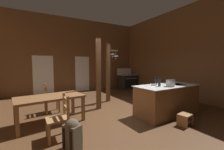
{
  "coord_description": "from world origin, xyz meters",
  "views": [
    {
      "loc": [
        -2.22,
        -3.99,
        1.62
      ],
      "look_at": [
        0.46,
        0.83,
        1.19
      ],
      "focal_mm": 22.99,
      "sensor_mm": 36.0,
      "label": 1
    }
  ],
  "objects_px": {
    "step_stool": "(185,119)",
    "stockpot_on_counter": "(171,83)",
    "ladderback_chair_by_post": "(60,118)",
    "stove_range": "(127,81)",
    "dining_table": "(50,99)",
    "mixing_bowl_on_counter": "(153,85)",
    "bottle_short_on_counter": "(156,82)",
    "kitchen_island": "(167,100)",
    "bottle_tall_on_counter": "(159,82)",
    "backpack": "(72,133)",
    "ladderback_chair_near_window": "(50,99)"
  },
  "relations": [
    {
      "from": "step_stool",
      "to": "stockpot_on_counter",
      "type": "relative_size",
      "value": 1.17
    },
    {
      "from": "ladderback_chair_by_post",
      "to": "stockpot_on_counter",
      "type": "relative_size",
      "value": 2.77
    },
    {
      "from": "stove_range",
      "to": "stockpot_on_counter",
      "type": "bearing_deg",
      "value": -110.27
    },
    {
      "from": "dining_table",
      "to": "stockpot_on_counter",
      "type": "relative_size",
      "value": 5.26
    },
    {
      "from": "dining_table",
      "to": "mixing_bowl_on_counter",
      "type": "xyz_separation_m",
      "value": [
        2.95,
        -0.89,
        0.31
      ]
    },
    {
      "from": "stove_range",
      "to": "bottle_short_on_counter",
      "type": "height_order",
      "value": "stove_range"
    },
    {
      "from": "step_stool",
      "to": "mixing_bowl_on_counter",
      "type": "bearing_deg",
      "value": 97.22
    },
    {
      "from": "mixing_bowl_on_counter",
      "to": "kitchen_island",
      "type": "bearing_deg",
      "value": -23.66
    },
    {
      "from": "kitchen_island",
      "to": "bottle_short_on_counter",
      "type": "height_order",
      "value": "bottle_short_on_counter"
    },
    {
      "from": "stove_range",
      "to": "stockpot_on_counter",
      "type": "xyz_separation_m",
      "value": [
        -1.74,
        -4.71,
        0.56
      ]
    },
    {
      "from": "ladderback_chair_by_post",
      "to": "mixing_bowl_on_counter",
      "type": "distance_m",
      "value": 2.92
    },
    {
      "from": "ladderback_chair_by_post",
      "to": "mixing_bowl_on_counter",
      "type": "relative_size",
      "value": 5.86
    },
    {
      "from": "kitchen_island",
      "to": "mixing_bowl_on_counter",
      "type": "height_order",
      "value": "mixing_bowl_on_counter"
    },
    {
      "from": "mixing_bowl_on_counter",
      "to": "bottle_short_on_counter",
      "type": "xyz_separation_m",
      "value": [
        0.21,
        0.1,
        0.07
      ]
    },
    {
      "from": "bottle_tall_on_counter",
      "to": "step_stool",
      "type": "bearing_deg",
      "value": -82.2
    },
    {
      "from": "step_stool",
      "to": "ladderback_chair_by_post",
      "type": "xyz_separation_m",
      "value": [
        -3.0,
        0.92,
        0.27
      ]
    },
    {
      "from": "stockpot_on_counter",
      "to": "backpack",
      "type": "bearing_deg",
      "value": -174.99
    },
    {
      "from": "ladderback_chair_near_window",
      "to": "backpack",
      "type": "bearing_deg",
      "value": -87.0
    },
    {
      "from": "backpack",
      "to": "bottle_tall_on_counter",
      "type": "distance_m",
      "value": 2.89
    },
    {
      "from": "bottle_short_on_counter",
      "to": "dining_table",
      "type": "bearing_deg",
      "value": 166.14
    },
    {
      "from": "dining_table",
      "to": "mixing_bowl_on_counter",
      "type": "relative_size",
      "value": 11.14
    },
    {
      "from": "bottle_tall_on_counter",
      "to": "mixing_bowl_on_counter",
      "type": "bearing_deg",
      "value": 95.09
    },
    {
      "from": "ladderback_chair_by_post",
      "to": "backpack",
      "type": "xyz_separation_m",
      "value": [
        0.13,
        -0.56,
        -0.14
      ]
    },
    {
      "from": "stockpot_on_counter",
      "to": "ladderback_chair_by_post",
      "type": "bearing_deg",
      "value": 174.73
    },
    {
      "from": "backpack",
      "to": "mixing_bowl_on_counter",
      "type": "xyz_separation_m",
      "value": [
        2.74,
        0.66,
        0.65
      ]
    },
    {
      "from": "kitchen_island",
      "to": "dining_table",
      "type": "distance_m",
      "value": 3.54
    },
    {
      "from": "stockpot_on_counter",
      "to": "bottle_tall_on_counter",
      "type": "bearing_deg",
      "value": 148.48
    },
    {
      "from": "ladderback_chair_by_post",
      "to": "stove_range",
      "type": "bearing_deg",
      "value": 41.98
    },
    {
      "from": "mixing_bowl_on_counter",
      "to": "backpack",
      "type": "bearing_deg",
      "value": -166.36
    },
    {
      "from": "kitchen_island",
      "to": "mixing_bowl_on_counter",
      "type": "xyz_separation_m",
      "value": [
        -0.42,
        0.18,
        0.5
      ]
    },
    {
      "from": "backpack",
      "to": "step_stool",
      "type": "bearing_deg",
      "value": -7.17
    },
    {
      "from": "stove_range",
      "to": "ladderback_chair_near_window",
      "type": "relative_size",
      "value": 1.39
    },
    {
      "from": "kitchen_island",
      "to": "stockpot_on_counter",
      "type": "bearing_deg",
      "value": -118.34
    },
    {
      "from": "ladderback_chair_near_window",
      "to": "kitchen_island",
      "type": "bearing_deg",
      "value": -31.14
    },
    {
      "from": "ladderback_chair_near_window",
      "to": "bottle_short_on_counter",
      "type": "xyz_separation_m",
      "value": [
        3.08,
        -1.7,
        0.58
      ]
    },
    {
      "from": "mixing_bowl_on_counter",
      "to": "bottle_tall_on_counter",
      "type": "xyz_separation_m",
      "value": [
        0.02,
        -0.22,
        0.1
      ]
    },
    {
      "from": "bottle_tall_on_counter",
      "to": "ladderback_chair_near_window",
      "type": "bearing_deg",
      "value": 144.96
    },
    {
      "from": "kitchen_island",
      "to": "bottle_short_on_counter",
      "type": "relative_size",
      "value": 9.02
    },
    {
      "from": "stockpot_on_counter",
      "to": "kitchen_island",
      "type": "bearing_deg",
      "value": 61.66
    },
    {
      "from": "stove_range",
      "to": "stockpot_on_counter",
      "type": "height_order",
      "value": "stove_range"
    },
    {
      "from": "ladderback_chair_by_post",
      "to": "bottle_tall_on_counter",
      "type": "bearing_deg",
      "value": -2.34
    },
    {
      "from": "backpack",
      "to": "stockpot_on_counter",
      "type": "xyz_separation_m",
      "value": [
        3.04,
        0.27,
        0.72
      ]
    },
    {
      "from": "backpack",
      "to": "dining_table",
      "type": "bearing_deg",
      "value": 97.98
    },
    {
      "from": "ladderback_chair_by_post",
      "to": "stockpot_on_counter",
      "type": "distance_m",
      "value": 3.24
    },
    {
      "from": "bottle_tall_on_counter",
      "to": "ladderback_chair_by_post",
      "type": "bearing_deg",
      "value": 177.66
    },
    {
      "from": "dining_table",
      "to": "ladderback_chair_by_post",
      "type": "relative_size",
      "value": 1.9
    },
    {
      "from": "stove_range",
      "to": "ladderback_chair_near_window",
      "type": "height_order",
      "value": "stove_range"
    },
    {
      "from": "step_stool",
      "to": "ladderback_chair_near_window",
      "type": "bearing_deg",
      "value": 136.67
    },
    {
      "from": "step_stool",
      "to": "dining_table",
      "type": "height_order",
      "value": "dining_table"
    },
    {
      "from": "stockpot_on_counter",
      "to": "bottle_short_on_counter",
      "type": "bearing_deg",
      "value": 100.41
    }
  ]
}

